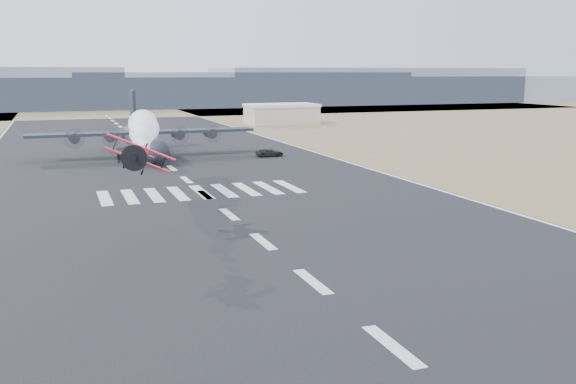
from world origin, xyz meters
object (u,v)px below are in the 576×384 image
crew_h (168,154)px  crew_a (119,155)px  support_vehicle (270,153)px  crew_g (163,156)px  hangar_right (281,114)px  crew_c (118,157)px  crew_d (122,156)px  crew_e (133,159)px  crew_b (130,154)px  aerobatic_biplane (139,155)px  transport_aircraft (143,140)px  crew_f (120,157)px

crew_h → crew_a: bearing=-52.8°
support_vehicle → crew_g: (-19.12, 0.86, 0.20)m
hangar_right → crew_c: (-53.40, -68.59, -2.08)m
crew_a → crew_d: size_ratio=1.04×
crew_d → crew_e: 3.67m
support_vehicle → crew_h: crew_h is taller
crew_a → crew_h: (8.51, -0.41, -0.06)m
crew_b → crew_h: (6.50, -1.76, 0.03)m
crew_c → crew_d: crew_c is taller
crew_c → crew_g: 7.58m
aerobatic_biplane → crew_d: size_ratio=3.29×
transport_aircraft → crew_e: bearing=-108.4°
crew_g → crew_h: size_ratio=1.06×
crew_a → crew_c: size_ratio=0.98×
transport_aircraft → crew_h: transport_aircraft is taller
transport_aircraft → crew_b: size_ratio=24.47×
crew_c → crew_a: bearing=22.6°
crew_d → support_vehicle: bearing=-7.6°
hangar_right → crew_h: 79.57m
transport_aircraft → crew_b: bearing=-132.4°
crew_d → crew_e: size_ratio=1.10×
support_vehicle → crew_a: bearing=78.9°
transport_aircraft → crew_d: transport_aircraft is taller
crew_a → crew_g: 7.92m
crew_b → crew_f: bearing=-3.9°
crew_b → crew_h: size_ratio=0.96×
crew_d → crew_f: 0.65m
crew_e → crew_g: 5.59m
hangar_right → crew_f: 85.97m
crew_b → crew_c: size_ratio=0.89×
aerobatic_biplane → support_vehicle: (29.84, 54.95, -7.50)m
hangar_right → support_vehicle: bearing=-111.0°
crew_b → crew_d: crew_d is taller
crew_c → crew_h: crew_c is taller
crew_d → aerobatic_biplane: bearing=-95.7°
crew_d → crew_a: bearing=99.1°
crew_a → crew_g: (7.22, -3.26, -0.01)m
crew_e → aerobatic_biplane: bearing=134.5°
hangar_right → crew_a: 84.31m
crew_f → support_vehicle: bearing=5.6°
hangar_right → crew_a: (-53.04, -65.50, -2.10)m
transport_aircraft → support_vehicle: transport_aircraft is taller
hangar_right → crew_d: bearing=-128.2°
support_vehicle → crew_f: bearing=83.5°
transport_aircraft → crew_h: size_ratio=23.61×
crew_f → crew_g: 7.27m
transport_aircraft → crew_g: bearing=-73.5°
support_vehicle → crew_h: size_ratio=2.96×
support_vehicle → crew_d: size_ratio=2.88×
crew_f → crew_d: bearing=75.5°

